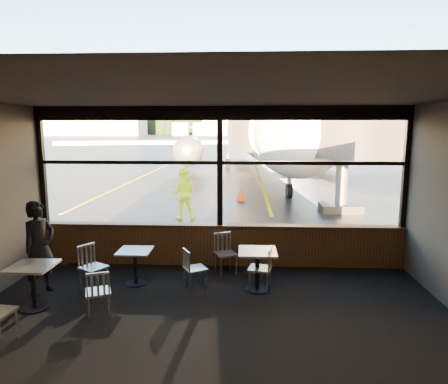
# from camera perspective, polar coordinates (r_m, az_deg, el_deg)

# --- Properties ---
(ground_plane) EXTENTS (520.00, 520.00, 0.00)m
(ground_plane) POSITION_cam_1_polar(r_m,az_deg,el_deg) (128.63, 2.69, 7.64)
(ground_plane) COLOR black
(ground_plane) RESTS_ON ground
(carpet_floor) EXTENTS (8.00, 6.00, 0.01)m
(carpet_floor) POSITION_cam_1_polar(r_m,az_deg,el_deg) (6.37, -2.29, -19.20)
(carpet_floor) COLOR black
(carpet_floor) RESTS_ON ground
(ceiling) EXTENTS (8.00, 6.00, 0.04)m
(ceiling) POSITION_cam_1_polar(r_m,az_deg,el_deg) (5.64, -2.52, 13.86)
(ceiling) COLOR #38332D
(ceiling) RESTS_ON ground
(wall_back) EXTENTS (8.00, 0.04, 3.50)m
(wall_back) POSITION_cam_1_polar(r_m,az_deg,el_deg) (2.94, -8.03, -16.74)
(wall_back) COLOR #4A433B
(wall_back) RESTS_ON ground
(window_sill) EXTENTS (8.00, 0.28, 0.90)m
(window_sill) POSITION_cam_1_polar(r_m,az_deg,el_deg) (8.99, -0.57, -7.63)
(window_sill) COLOR #533219
(window_sill) RESTS_ON ground
(window_header) EXTENTS (8.00, 0.18, 0.30)m
(window_header) POSITION_cam_1_polar(r_m,az_deg,el_deg) (8.62, -0.60, 11.19)
(window_header) COLOR black
(window_header) RESTS_ON ground
(mullion_left) EXTENTS (0.12, 0.12, 2.60)m
(mullion_left) POSITION_cam_1_polar(r_m,az_deg,el_deg) (9.72, -24.55, 3.34)
(mullion_left) COLOR black
(mullion_left) RESTS_ON ground
(mullion_centre) EXTENTS (0.12, 0.12, 2.60)m
(mullion_centre) POSITION_cam_1_polar(r_m,az_deg,el_deg) (8.65, -0.59, 3.55)
(mullion_centre) COLOR black
(mullion_centre) RESTS_ON ground
(mullion_right) EXTENTS (0.12, 0.12, 2.60)m
(mullion_right) POSITION_cam_1_polar(r_m,az_deg,el_deg) (9.29, 24.57, 3.11)
(mullion_right) COLOR black
(mullion_right) RESTS_ON ground
(window_transom) EXTENTS (8.00, 0.10, 0.08)m
(window_transom) POSITION_cam_1_polar(r_m,az_deg,el_deg) (8.64, -0.59, 4.21)
(window_transom) COLOR black
(window_transom) RESTS_ON ground
(airliner) EXTENTS (31.98, 37.34, 10.72)m
(airliner) POSITION_cam_1_polar(r_m,az_deg,el_deg) (29.53, 5.11, 13.50)
(airliner) COLOR white
(airliner) RESTS_ON ground_plane
(jet_bridge) EXTENTS (8.71, 10.64, 4.64)m
(jet_bridge) POSITION_cam_1_polar(r_m,az_deg,el_deg) (14.44, 15.28, 5.91)
(jet_bridge) COLOR #272729
(jet_bridge) RESTS_ON ground_plane
(cafe_table_near) EXTENTS (0.70, 0.70, 0.77)m
(cafe_table_near) POSITION_cam_1_polar(r_m,az_deg,el_deg) (7.68, 4.77, -11.10)
(cafe_table_near) COLOR #A19B94
(cafe_table_near) RESTS_ON carpet_floor
(cafe_table_mid) EXTENTS (0.63, 0.63, 0.69)m
(cafe_table_mid) POSITION_cam_1_polar(r_m,az_deg,el_deg) (8.12, -12.54, -10.44)
(cafe_table_mid) COLOR gray
(cafe_table_mid) RESTS_ON carpet_floor
(cafe_table_left) EXTENTS (0.70, 0.70, 0.77)m
(cafe_table_left) POSITION_cam_1_polar(r_m,az_deg,el_deg) (7.62, -25.53, -12.15)
(cafe_table_left) COLOR #ACA89E
(cafe_table_left) RESTS_ON carpet_floor
(chair_near_e) EXTENTS (0.55, 0.55, 0.86)m
(chair_near_e) POSITION_cam_1_polar(r_m,az_deg,el_deg) (7.63, 5.16, -10.90)
(chair_near_e) COLOR #B3AEA1
(chair_near_e) RESTS_ON carpet_floor
(chair_near_w) EXTENTS (0.60, 0.60, 0.80)m
(chair_near_w) POSITION_cam_1_polar(r_m,az_deg,el_deg) (7.70, -4.14, -10.92)
(chair_near_w) COLOR #ACA89B
(chair_near_w) RESTS_ON carpet_floor
(chair_near_n) EXTENTS (0.63, 0.63, 0.87)m
(chair_near_n) POSITION_cam_1_polar(r_m,az_deg,el_deg) (8.41, 0.25, -8.90)
(chair_near_n) COLOR #BBB5A9
(chair_near_n) RESTS_ON carpet_floor
(chair_mid_s) EXTENTS (0.57, 0.57, 0.81)m
(chair_mid_s) POSITION_cam_1_polar(r_m,az_deg,el_deg) (6.97, -17.53, -13.50)
(chair_mid_s) COLOR beige
(chair_mid_s) RESTS_ON carpet_floor
(chair_mid_w) EXTENTS (0.66, 0.66, 0.88)m
(chair_mid_w) POSITION_cam_1_polar(r_m,az_deg,el_deg) (8.00, -18.14, -10.30)
(chair_mid_w) COLOR beige
(chair_mid_w) RESTS_ON carpet_floor
(passenger) EXTENTS (0.65, 0.75, 1.74)m
(passenger) POSITION_cam_1_polar(r_m,az_deg,el_deg) (8.11, -24.86, -7.23)
(passenger) COLOR black
(passenger) RESTS_ON carpet_floor
(ground_crew) EXTENTS (0.90, 0.74, 1.73)m
(ground_crew) POSITION_cam_1_polar(r_m,az_deg,el_deg) (13.55, -5.89, -0.19)
(ground_crew) COLOR #BFF219
(ground_crew) RESTS_ON ground_plane
(cone_nose) EXTENTS (0.40, 0.40, 0.55)m
(cone_nose) POSITION_cam_1_polar(r_m,az_deg,el_deg) (17.09, 2.38, -0.26)
(cone_nose) COLOR #EE6107
(cone_nose) RESTS_ON ground_plane
(cone_wing) EXTENTS (0.32, 0.32, 0.45)m
(cone_wing) POSITION_cam_1_polar(r_m,az_deg,el_deg) (29.07, -5.43, 3.43)
(cone_wing) COLOR #E94707
(cone_wing) RESTS_ON ground_plane
(hangar_left) EXTENTS (45.00, 18.00, 11.00)m
(hangar_left) POSITION_cam_1_polar(r_m,az_deg,el_deg) (201.36, -17.84, 9.27)
(hangar_left) COLOR silver
(hangar_left) RESTS_ON ground_plane
(hangar_mid) EXTENTS (38.00, 15.00, 10.00)m
(hangar_mid) POSITION_cam_1_polar(r_m,az_deg,el_deg) (193.60, 2.79, 9.57)
(hangar_mid) COLOR silver
(hangar_mid) RESTS_ON ground_plane
(hangar_right) EXTENTS (50.00, 20.00, 12.00)m
(hangar_right) POSITION_cam_1_polar(r_m,az_deg,el_deg) (195.87, 20.87, 9.29)
(hangar_right) COLOR silver
(hangar_right) RESTS_ON ground_plane
(fuel_tank_a) EXTENTS (8.00, 8.00, 6.00)m
(fuel_tank_a) POSITION_cam_1_polar(r_m,az_deg,el_deg) (193.02, -6.27, 8.94)
(fuel_tank_a) COLOR silver
(fuel_tank_a) RESTS_ON ground_plane
(fuel_tank_b) EXTENTS (8.00, 8.00, 6.00)m
(fuel_tank_b) POSITION_cam_1_polar(r_m,az_deg,el_deg) (191.70, -3.28, 8.97)
(fuel_tank_b) COLOR silver
(fuel_tank_b) RESTS_ON ground_plane
(fuel_tank_c) EXTENTS (8.00, 8.00, 6.00)m
(fuel_tank_c) POSITION_cam_1_polar(r_m,az_deg,el_deg) (190.88, -0.26, 8.99)
(fuel_tank_c) COLOR silver
(fuel_tank_c) RESTS_ON ground_plane
(treeline) EXTENTS (360.00, 3.00, 12.00)m
(treeline) POSITION_cam_1_polar(r_m,az_deg,el_deg) (218.62, 2.81, 9.76)
(treeline) COLOR black
(treeline) RESTS_ON ground_plane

